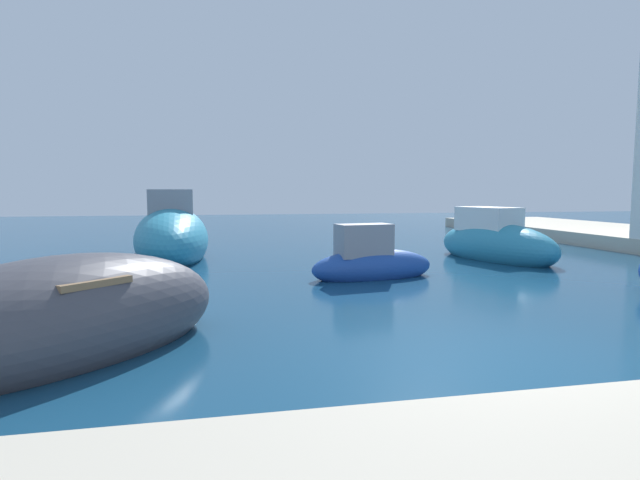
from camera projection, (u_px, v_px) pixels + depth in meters
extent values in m
plane|color=navy|center=(487.00, 360.00, 6.00)|extent=(80.00, 80.00, 0.00)
ellipsoid|color=teal|center=(172.00, 239.00, 15.64)|extent=(2.54, 6.29, 1.98)
cube|color=gray|center=(171.00, 204.00, 16.01)|extent=(1.43, 2.41, 0.95)
ellipsoid|color=#3F3F47|center=(67.00, 321.00, 6.12)|extent=(4.38, 4.34, 1.61)
cube|color=brown|center=(65.00, 278.00, 6.07)|extent=(1.63, 1.64, 0.08)
ellipsoid|color=#1E479E|center=(373.00, 268.00, 11.77)|extent=(3.16, 1.43, 0.88)
cube|color=gray|center=(364.00, 241.00, 11.62)|extent=(1.34, 0.83, 0.77)
ellipsoid|color=teal|center=(496.00, 246.00, 14.97)|extent=(2.60, 4.61, 1.42)
cube|color=white|center=(488.00, 219.00, 15.21)|extent=(1.46, 2.06, 0.74)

